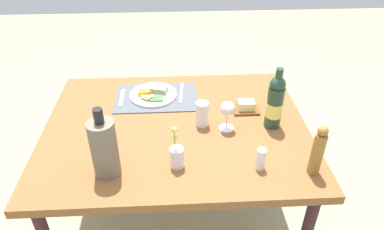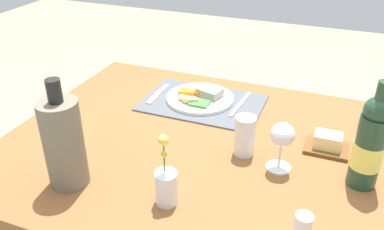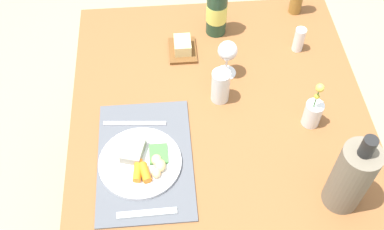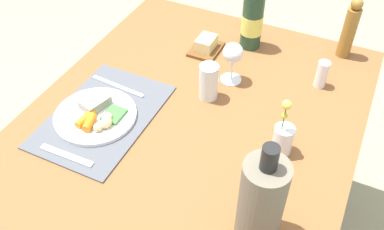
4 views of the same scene
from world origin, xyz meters
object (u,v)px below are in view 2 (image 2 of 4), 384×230
Objects in this scene: knife at (158,94)px; cooler_bottle at (64,143)px; fork at (240,104)px; dinner_plate at (200,97)px; wine_bottle at (370,143)px; dining_table at (205,162)px; butter_dish at (327,144)px; flower_vase at (165,184)px; water_tumbler at (245,138)px; wine_glass at (282,137)px.

cooler_bottle is at bearing 89.48° from knife.
dinner_plate is at bearing 12.02° from fork.
knife is 0.57× the size of wine_bottle.
dining_table is 0.38m from butter_dish.
wine_bottle reaches higher than knife.
fork is at bearing -93.92° from flower_vase.
water_tumbler is 0.13m from wine_glass.
dining_table is 0.31m from flower_vase.
water_tumbler is at bearing -143.03° from cooler_bottle.
dinner_plate is 0.65m from wine_bottle.
wine_bottle is at bearing -159.13° from cooler_bottle.
wine_glass is 0.75× the size of flower_vase.
wine_glass is 0.58m from cooler_bottle.
dining_table is 4.10× the size of cooler_bottle.
knife is at bearing 10.52° from fork.
wine_bottle is at bearing 158.31° from knife.
water_tumbler is at bearing 146.93° from knife.
water_tumbler is 0.85× the size of wine_glass.
knife is at bearing -62.55° from flower_vase.
fork is 0.67× the size of wine_bottle.
fork is 0.32m from knife.
cooler_bottle is 0.28m from flower_vase.
water_tumbler reaches higher than fork.
dining_table is 0.39m from knife.
dining_table is 4.13× the size of wine_bottle.
wine_bottle is at bearing 126.92° from butter_dish.
knife is at bearing -32.05° from water_tumbler.
wine_bottle is (-0.46, 0.03, 0.20)m from dining_table.
wine_glass reaches higher than dinner_plate.
butter_dish is 0.53m from flower_vase.
cooler_bottle is (0.73, 0.28, -0.00)m from wine_bottle.
wine_glass is (-0.24, 0.04, 0.17)m from dining_table.
dinner_plate is (0.12, -0.26, 0.09)m from dining_table.
cooler_bottle reaches higher than fork.
dinner_plate is 1.47× the size of knife.
dinner_plate is 0.17m from knife.
fork is at bearing -57.97° from wine_glass.
wine_bottle is at bearing -176.94° from wine_glass.
flower_vase reaches higher than wine_glass.
water_tumbler is at bearing -4.06° from wine_bottle.
water_tumbler is at bearing -114.63° from flower_vase.
butter_dish is (-0.64, 0.15, 0.01)m from knife.
butter_dish is (-0.32, 0.18, 0.01)m from fork.
dining_table is 8.54× the size of wine_glass.
dining_table is 0.18m from water_tumbler.
water_tumbler is 0.41× the size of wine_bottle.
wine_bottle reaches higher than dining_table.
dinner_plate is at bearing -105.79° from cooler_bottle.
fork is 0.57m from flower_vase.
water_tumbler reaches higher than knife.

